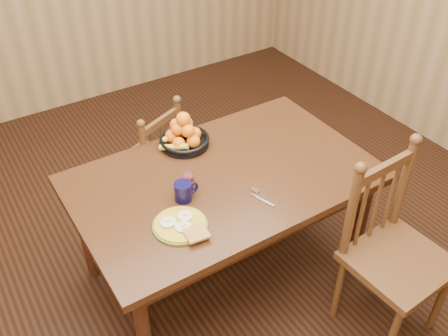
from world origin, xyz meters
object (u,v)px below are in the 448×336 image
chair_far (149,164)px  chair_near (393,253)px  fruit_bowl (183,135)px  breakfast_plate (181,225)px  dining_table (224,188)px  coffee_mug (184,191)px

chair_far → chair_near: 1.60m
fruit_bowl → breakfast_plate: bearing=-120.0°
chair_far → chair_near: (0.69, -1.45, 0.08)m
chair_near → dining_table: bearing=123.1°
dining_table → breakfast_plate: (-0.38, -0.22, 0.10)m
fruit_bowl → coffee_mug: bearing=-118.6°
chair_near → fruit_bowl: size_ratio=3.62×
breakfast_plate → coffee_mug: 0.20m
breakfast_plate → fruit_bowl: 0.68m
chair_near → breakfast_plate: (-0.93, 0.53, 0.25)m
dining_table → coffee_mug: coffee_mug is taller
chair_near → coffee_mug: (-0.82, 0.70, 0.29)m
coffee_mug → fruit_bowl: (0.23, 0.42, 0.02)m
breakfast_plate → coffee_mug: size_ratio=2.20×
chair_near → coffee_mug: bearing=136.5°
chair_near → fruit_bowl: (-0.59, 1.11, 0.31)m
breakfast_plate → chair_far: bearing=75.3°
coffee_mug → chair_far: bearing=80.1°
coffee_mug → fruit_bowl: bearing=61.4°
dining_table → chair_far: size_ratio=1.81×
dining_table → coffee_mug: 0.31m
dining_table → fruit_bowl: size_ratio=5.52×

